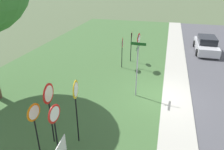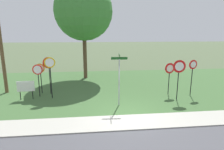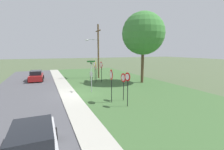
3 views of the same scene
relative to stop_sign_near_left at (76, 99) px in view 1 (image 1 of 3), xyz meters
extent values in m
plane|color=#4C5B3D|center=(4.57, -3.16, -2.07)|extent=(160.00, 160.00, 0.00)
cube|color=#ADAA9E|center=(4.57, -3.96, -2.04)|extent=(44.00, 1.60, 0.06)
cube|color=#3D6033|center=(4.57, 2.84, -2.05)|extent=(44.00, 12.00, 0.04)
cylinder|color=black|center=(0.00, 0.03, -0.78)|extent=(0.06, 0.06, 2.50)
cylinder|color=gold|center=(0.00, -0.01, 0.42)|extent=(0.70, 0.14, 0.71)
cylinder|color=white|center=(0.00, -0.03, 0.42)|extent=(0.54, 0.09, 0.55)
cylinder|color=black|center=(-0.29, 1.00, -0.86)|extent=(0.06, 0.06, 2.35)
cylinder|color=red|center=(-0.29, 0.96, 0.26)|extent=(0.80, 0.08, 0.80)
cylinder|color=white|center=(-0.29, 0.95, 0.26)|extent=(0.62, 0.05, 0.62)
cylinder|color=black|center=(-0.92, 0.46, -1.05)|extent=(0.06, 0.06, 1.97)
cylinder|color=red|center=(-0.92, 0.42, -0.12)|extent=(0.69, 0.09, 0.70)
cylinder|color=white|center=(-0.92, 0.41, -0.12)|extent=(0.54, 0.06, 0.54)
cylinder|color=black|center=(-0.97, 1.25, -1.07)|extent=(0.06, 0.06, 1.92)
cylinder|color=orange|center=(-0.97, 1.21, -0.16)|extent=(0.67, 0.10, 0.67)
cylinder|color=white|center=(-0.97, 1.19, -0.16)|extent=(0.52, 0.07, 0.52)
cylinder|color=black|center=(9.62, -0.41, -0.89)|extent=(0.06, 0.06, 2.28)
cone|color=red|center=(9.62, -0.45, 0.19)|extent=(0.64, 0.14, 0.65)
cone|color=silver|center=(9.62, -0.47, 0.19)|extent=(0.44, 0.09, 0.44)
cylinder|color=black|center=(8.15, -0.01, -1.04)|extent=(0.06, 0.06, 1.99)
cone|color=red|center=(8.15, -0.05, -0.12)|extent=(0.74, 0.12, 0.74)
cone|color=silver|center=(8.15, -0.07, -0.12)|extent=(0.50, 0.08, 0.50)
cylinder|color=black|center=(8.28, -1.13, -0.87)|extent=(0.06, 0.06, 2.33)
cone|color=red|center=(8.28, -1.17, 0.21)|extent=(0.82, 0.13, 0.82)
cone|color=silver|center=(8.28, -1.20, 0.21)|extent=(0.56, 0.08, 0.56)
cylinder|color=#9EA0A8|center=(4.32, -1.67, -0.62)|extent=(0.07, 0.07, 2.82)
cylinder|color=#9EA0A8|center=(4.32, -1.67, 0.80)|extent=(0.09, 0.09, 0.03)
cube|color=#19511E|center=(4.32, -1.67, 0.86)|extent=(0.96, 0.07, 0.15)
cube|color=#19511E|center=(4.32, -1.67, 1.03)|extent=(0.06, 0.82, 0.15)
cube|color=silver|center=(13.79, -6.56, -1.58)|extent=(4.43, 1.71, 0.68)
cube|color=black|center=(13.79, -6.56, -0.96)|extent=(2.21, 1.45, 0.56)
cylinder|color=black|center=(15.16, -5.70, -1.76)|extent=(0.60, 0.18, 0.60)
cylinder|color=black|center=(15.16, -7.42, -1.76)|extent=(0.60, 0.18, 0.60)
cylinder|color=black|center=(12.42, -5.71, -1.76)|extent=(0.60, 0.18, 0.60)
cylinder|color=black|center=(12.42, -7.43, -1.76)|extent=(0.60, 0.18, 0.60)
camera|label=1|loc=(-6.33, -3.07, 4.22)|focal=34.21mm
camera|label=2|loc=(2.74, -12.43, 2.33)|focal=30.12mm
camera|label=3|loc=(20.04, -6.04, 2.06)|focal=26.38mm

